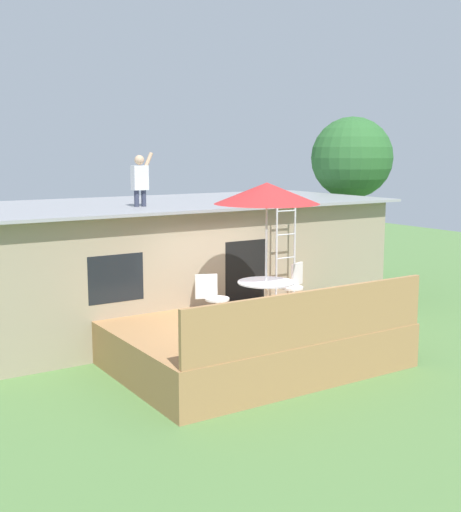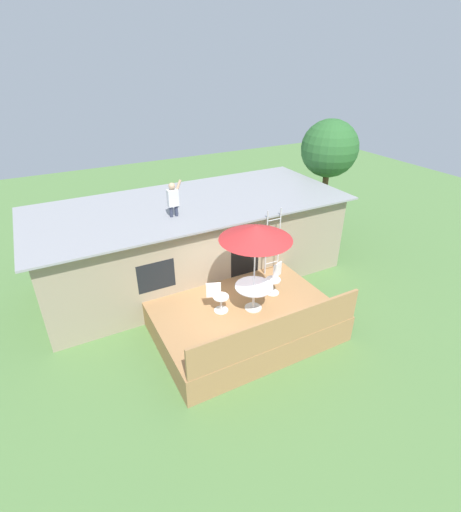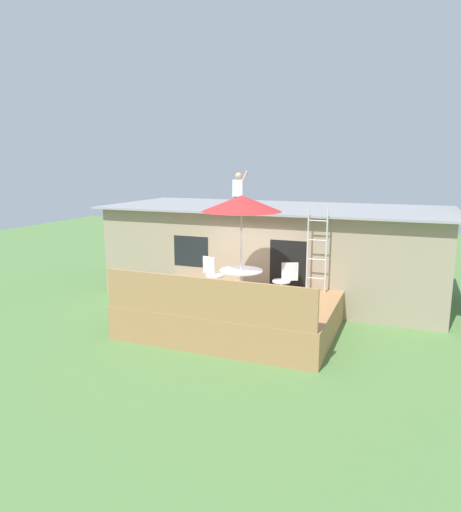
# 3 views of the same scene
# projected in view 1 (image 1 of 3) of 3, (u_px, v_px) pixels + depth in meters

# --- Properties ---
(ground_plane) EXTENTS (40.00, 40.00, 0.00)m
(ground_plane) POSITION_uv_depth(u_px,v_px,m) (251.00, 364.00, 12.13)
(ground_plane) COLOR #567F42
(house) EXTENTS (10.50, 4.50, 2.76)m
(house) POSITION_uv_depth(u_px,v_px,m) (162.00, 262.00, 14.90)
(house) COLOR gray
(house) RESTS_ON ground
(deck) EXTENTS (4.94, 3.54, 0.80)m
(deck) POSITION_uv_depth(u_px,v_px,m) (252.00, 343.00, 12.07)
(deck) COLOR #A87A4C
(deck) RESTS_ON ground
(deck_railing) EXTENTS (4.84, 0.08, 0.90)m
(deck_railing) POSITION_uv_depth(u_px,v_px,m) (313.00, 318.00, 10.50)
(deck_railing) COLOR #A87A4C
(deck_railing) RESTS_ON deck
(patio_table) EXTENTS (1.04, 1.04, 0.74)m
(patio_table) POSITION_uv_depth(u_px,v_px,m) (266.00, 290.00, 11.94)
(patio_table) COLOR silver
(patio_table) RESTS_ON deck
(patio_umbrella) EXTENTS (1.90, 1.90, 2.54)m
(patio_umbrella) POSITION_uv_depth(u_px,v_px,m) (267.00, 193.00, 11.66)
(patio_umbrella) COLOR silver
(patio_umbrella) RESTS_ON deck
(step_ladder) EXTENTS (0.52, 0.04, 2.20)m
(step_ladder) POSITION_uv_depth(u_px,v_px,m) (286.00, 246.00, 13.86)
(step_ladder) COLOR silver
(step_ladder) RESTS_ON deck
(person_figure) EXTENTS (0.47, 0.20, 1.11)m
(person_figure) POSITION_uv_depth(u_px,v_px,m) (140.00, 177.00, 13.39)
(person_figure) COLOR #33384C
(person_figure) RESTS_ON house
(patio_chair_left) EXTENTS (0.60, 0.44, 0.92)m
(patio_chair_left) POSITION_uv_depth(u_px,v_px,m) (213.00, 299.00, 11.76)
(patio_chair_left) COLOR silver
(patio_chair_left) RESTS_ON deck
(patio_chair_right) EXTENTS (0.60, 0.44, 0.92)m
(patio_chair_right) POSITION_uv_depth(u_px,v_px,m) (294.00, 287.00, 12.82)
(patio_chair_right) COLOR silver
(patio_chair_right) RESTS_ON deck
(backyard_tree) EXTENTS (2.31, 2.31, 4.86)m
(backyard_tree) POSITION_uv_depth(u_px,v_px,m) (352.00, 159.00, 18.61)
(backyard_tree) COLOR brown
(backyard_tree) RESTS_ON ground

